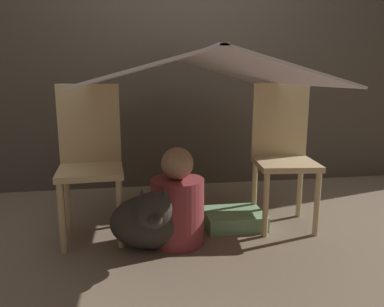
% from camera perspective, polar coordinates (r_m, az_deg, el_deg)
% --- Properties ---
extents(ground_plane, '(8.80, 8.80, 0.00)m').
position_cam_1_polar(ground_plane, '(2.39, 0.43, -12.86)').
color(ground_plane, '#7A6651').
extents(wall_back, '(7.00, 0.05, 2.50)m').
position_cam_1_polar(wall_back, '(3.38, -3.07, 16.09)').
color(wall_back, '#4C4238').
rests_on(wall_back, ground_plane).
extents(chair_left, '(0.40, 0.40, 0.95)m').
position_cam_1_polar(chair_left, '(2.39, -15.24, -0.34)').
color(chair_left, '#D1B27F').
rests_on(chair_left, ground_plane).
extents(chair_right, '(0.42, 0.42, 0.95)m').
position_cam_1_polar(chair_right, '(2.58, 13.66, 0.58)').
color(chair_right, '#D1B27F').
rests_on(chair_right, ground_plane).
extents(sheet_canopy, '(1.24, 1.59, 0.18)m').
position_cam_1_polar(sheet_canopy, '(2.28, 0.00, 12.73)').
color(sheet_canopy, silver).
extents(person_front, '(0.32, 0.32, 0.59)m').
position_cam_1_polar(person_front, '(2.25, -2.20, -7.75)').
color(person_front, maroon).
rests_on(person_front, ground_plane).
extents(dog, '(0.49, 0.44, 0.43)m').
position_cam_1_polar(dog, '(2.18, -6.03, -9.95)').
color(dog, '#332D28').
rests_on(dog, ground_plane).
extents(floor_cushion, '(0.39, 0.31, 0.10)m').
position_cam_1_polar(floor_cushion, '(2.58, 6.40, -9.83)').
color(floor_cushion, '#7FB27F').
rests_on(floor_cushion, ground_plane).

